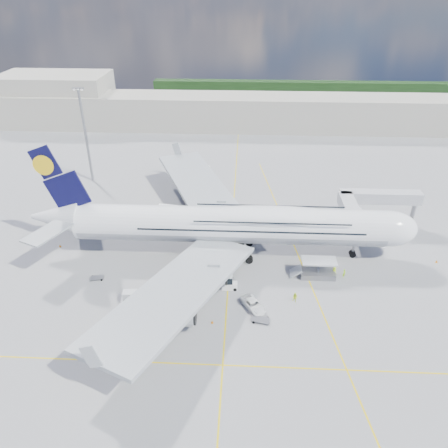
{
  "coord_description": "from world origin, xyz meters",
  "views": [
    {
      "loc": [
        2.47,
        -65.56,
        50.35
      ],
      "look_at": [
        -1.21,
        8.0,
        8.06
      ],
      "focal_mm": 35.0,
      "sensor_mm": 36.0,
      "label": 1
    }
  ],
  "objects_px": {
    "airliner": "(232,224)",
    "catering_truck_outer": "(196,169)",
    "dolly_row_b": "(147,327)",
    "dolly_back": "(97,278)",
    "cone_wing_right_outer": "(149,319)",
    "jet_bridge": "(368,203)",
    "catering_truck_inner": "(173,217)",
    "crew_nose": "(344,273)",
    "cone_nose": "(437,261)",
    "crew_van": "(334,271)",
    "dolly_nose_near": "(225,276)",
    "crew_loader": "(295,298)",
    "crew_tug": "(187,288)",
    "cone_wing_left_inner": "(176,224)",
    "dolly_row_c": "(128,323)",
    "cone_wing_right_inner": "(212,322)",
    "light_mast": "(86,135)",
    "cone_tail": "(60,246)",
    "dolly_nose_far": "(261,320)",
    "service_van": "(253,305)",
    "crew_wing": "(203,292)",
    "dolly_row_a": "(130,296)",
    "cone_wing_left_outer": "(189,208)",
    "baggage_tug": "(230,285)",
    "cargo_loader": "(317,271)"
  },
  "relations": [
    {
      "from": "dolly_row_b",
      "to": "light_mast",
      "type": "bearing_deg",
      "value": 104.76
    },
    {
      "from": "light_mast",
      "to": "crew_wing",
      "type": "xyz_separation_m",
      "value": [
        35.58,
        -49.09,
        -12.32
      ]
    },
    {
      "from": "catering_truck_inner",
      "to": "crew_nose",
      "type": "distance_m",
      "value": 39.98
    },
    {
      "from": "dolly_nose_far",
      "to": "service_van",
      "type": "xyz_separation_m",
      "value": [
        -1.22,
        3.21,
        0.42
      ]
    },
    {
      "from": "crew_loader",
      "to": "crew_wing",
      "type": "bearing_deg",
      "value": -150.32
    },
    {
      "from": "crew_tug",
      "to": "cone_wing_left_inner",
      "type": "relative_size",
      "value": 3.7
    },
    {
      "from": "airliner",
      "to": "crew_van",
      "type": "xyz_separation_m",
      "value": [
        19.88,
        -6.8,
        -5.88
      ]
    },
    {
      "from": "baggage_tug",
      "to": "crew_nose",
      "type": "relative_size",
      "value": 1.64
    },
    {
      "from": "crew_loader",
      "to": "cone_nose",
      "type": "bearing_deg",
      "value": 57.49
    },
    {
      "from": "dolly_row_c",
      "to": "cone_wing_right_outer",
      "type": "bearing_deg",
      "value": 13.5
    },
    {
      "from": "dolly_row_b",
      "to": "dolly_nose_near",
      "type": "relative_size",
      "value": 0.85
    },
    {
      "from": "light_mast",
      "to": "cone_wing_right_outer",
      "type": "height_order",
      "value": "light_mast"
    },
    {
      "from": "airliner",
      "to": "catering_truck_outer",
      "type": "height_order",
      "value": "airliner"
    },
    {
      "from": "dolly_row_b",
      "to": "catering_truck_outer",
      "type": "relative_size",
      "value": 0.38
    },
    {
      "from": "crew_loader",
      "to": "cone_wing_left_outer",
      "type": "distance_m",
      "value": 40.78
    },
    {
      "from": "cone_wing_right_outer",
      "to": "jet_bridge",
      "type": "bearing_deg",
      "value": 36.71
    },
    {
      "from": "dolly_back",
      "to": "catering_truck_outer",
      "type": "relative_size",
      "value": 0.37
    },
    {
      "from": "dolly_row_b",
      "to": "cone_wing_left_outer",
      "type": "xyz_separation_m",
      "value": [
        1.66,
        42.39,
        -0.66
      ]
    },
    {
      "from": "airliner",
      "to": "catering_truck_inner",
      "type": "height_order",
      "value": "airliner"
    },
    {
      "from": "dolly_nose_near",
      "to": "cone_wing_left_inner",
      "type": "distance_m",
      "value": 23.94
    },
    {
      "from": "dolly_back",
      "to": "service_van",
      "type": "relative_size",
      "value": 0.52
    },
    {
      "from": "dolly_row_c",
      "to": "catering_truck_inner",
      "type": "relative_size",
      "value": 0.34
    },
    {
      "from": "jet_bridge",
      "to": "dolly_nose_near",
      "type": "height_order",
      "value": "jet_bridge"
    },
    {
      "from": "cone_nose",
      "to": "crew_van",
      "type": "bearing_deg",
      "value": -165.72
    },
    {
      "from": "jet_bridge",
      "to": "crew_wing",
      "type": "relative_size",
      "value": 10.66
    },
    {
      "from": "service_van",
      "to": "cone_tail",
      "type": "distance_m",
      "value": 44.46
    },
    {
      "from": "dolly_row_b",
      "to": "dolly_back",
      "type": "relative_size",
      "value": 1.05
    },
    {
      "from": "airliner",
      "to": "crew_van",
      "type": "bearing_deg",
      "value": -18.88
    },
    {
      "from": "cargo_loader",
      "to": "service_van",
      "type": "bearing_deg",
      "value": -140.84
    },
    {
      "from": "crew_wing",
      "to": "cone_wing_right_inner",
      "type": "relative_size",
      "value": 3.33
    },
    {
      "from": "crew_loader",
      "to": "cone_wing_right_inner",
      "type": "relative_size",
      "value": 3.6
    },
    {
      "from": "dolly_back",
      "to": "dolly_nose_near",
      "type": "xyz_separation_m",
      "value": [
        24.42,
        0.61,
        0.78
      ]
    },
    {
      "from": "airliner",
      "to": "catering_truck_outer",
      "type": "bearing_deg",
      "value": 106.43
    },
    {
      "from": "catering_truck_outer",
      "to": "crew_loader",
      "type": "distance_m",
      "value": 59.23
    },
    {
      "from": "dolly_row_b",
      "to": "cone_tail",
      "type": "relative_size",
      "value": 4.95
    },
    {
      "from": "jet_bridge",
      "to": "dolly_nose_near",
      "type": "relative_size",
      "value": 5.29
    },
    {
      "from": "airliner",
      "to": "cone_tail",
      "type": "bearing_deg",
      "value": 179.18
    },
    {
      "from": "dolly_nose_far",
      "to": "dolly_nose_near",
      "type": "distance_m",
      "value": 12.48
    },
    {
      "from": "crew_nose",
      "to": "crew_loader",
      "type": "xyz_separation_m",
      "value": [
        -10.01,
        -7.75,
        0.06
      ]
    },
    {
      "from": "crew_loader",
      "to": "crew_van",
      "type": "height_order",
      "value": "crew_van"
    },
    {
      "from": "crew_nose",
      "to": "crew_van",
      "type": "bearing_deg",
      "value": 121.0
    },
    {
      "from": "crew_tug",
      "to": "cone_nose",
      "type": "distance_m",
      "value": 50.35
    },
    {
      "from": "crew_nose",
      "to": "cone_wing_left_inner",
      "type": "bearing_deg",
      "value": 106.65
    },
    {
      "from": "cone_wing_left_inner",
      "to": "cone_wing_right_inner",
      "type": "xyz_separation_m",
      "value": [
        10.76,
        -31.97,
        0.01
      ]
    },
    {
      "from": "dolly_row_a",
      "to": "catering_truck_inner",
      "type": "xyz_separation_m",
      "value": [
        3.44,
        27.18,
        1.03
      ]
    },
    {
      "from": "crew_loader",
      "to": "dolly_row_b",
      "type": "bearing_deg",
      "value": -127.81
    },
    {
      "from": "crew_van",
      "to": "dolly_row_c",
      "type": "bearing_deg",
      "value": 74.8
    },
    {
      "from": "crew_nose",
      "to": "crew_loader",
      "type": "distance_m",
      "value": 12.67
    },
    {
      "from": "dolly_row_b",
      "to": "crew_loader",
      "type": "distance_m",
      "value": 26.04
    },
    {
      "from": "crew_van",
      "to": "cone_wing_left_inner",
      "type": "xyz_separation_m",
      "value": [
        -33.13,
        17.68,
        -0.75
      ]
    }
  ]
}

